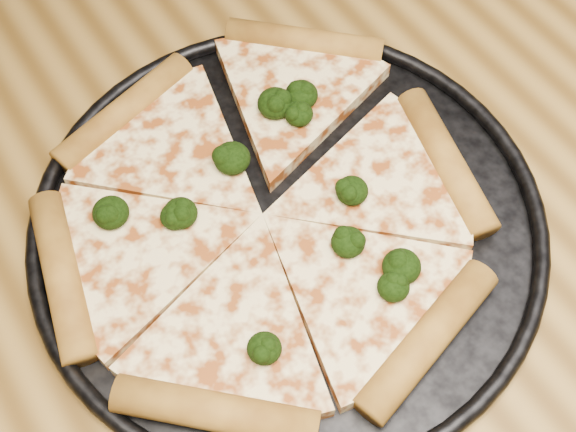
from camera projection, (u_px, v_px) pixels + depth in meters
dining_table at (376, 301)px, 0.61m from camera, size 1.20×0.90×0.75m
pizza_pan at (288, 222)px, 0.53m from camera, size 0.36×0.36×0.02m
pizza at (264, 211)px, 0.53m from camera, size 0.33×0.33×0.02m
broccoli_florets at (275, 192)px, 0.53m from camera, size 0.19×0.19×0.02m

